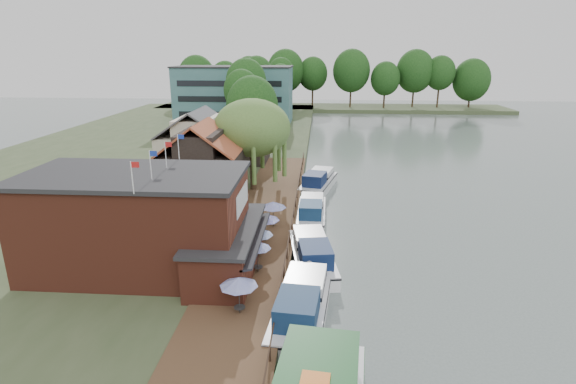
{
  "coord_description": "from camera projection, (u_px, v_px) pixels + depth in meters",
  "views": [
    {
      "loc": [
        -2.99,
        -30.33,
        16.36
      ],
      "look_at": [
        -6.0,
        12.0,
        3.0
      ],
      "focal_mm": 28.0,
      "sensor_mm": 36.0,
      "label": 1
    }
  ],
  "objects": [
    {
      "name": "ground",
      "position": [
        357.0,
        280.0,
        33.57
      ],
      "size": [
        260.0,
        260.0,
        0.0
      ],
      "primitive_type": "plane",
      "color": "#54615F",
      "rests_on": "ground"
    },
    {
      "name": "land_bank",
      "position": [
        143.0,
        159.0,
        68.74
      ],
      "size": [
        50.0,
        140.0,
        1.0
      ],
      "primitive_type": "cube",
      "color": "#384728",
      "rests_on": "ground"
    },
    {
      "name": "quay_deck",
      "position": [
        266.0,
        217.0,
        43.3
      ],
      "size": [
        6.0,
        50.0,
        0.1
      ],
      "primitive_type": "cube",
      "color": "#47301E",
      "rests_on": "land_bank"
    },
    {
      "name": "quay_rail",
      "position": [
        294.0,
        212.0,
        43.46
      ],
      "size": [
        0.2,
        49.0,
        1.0
      ],
      "primitive_type": null,
      "color": "black",
      "rests_on": "land_bank"
    },
    {
      "name": "pub",
      "position": [
        164.0,
        222.0,
        32.16
      ],
      "size": [
        20.0,
        11.0,
        7.3
      ],
      "primitive_type": null,
      "color": "maroon",
      "rests_on": "land_bank"
    },
    {
      "name": "hotel_block",
      "position": [
        235.0,
        94.0,
        99.5
      ],
      "size": [
        25.4,
        12.4,
        12.3
      ],
      "primitive_type": null,
      "color": "#38666B",
      "rests_on": "land_bank"
    },
    {
      "name": "cottage_a",
      "position": [
        203.0,
        164.0,
        46.32
      ],
      "size": [
        8.6,
        7.6,
        8.5
      ],
      "primitive_type": null,
      "color": "black",
      "rests_on": "land_bank"
    },
    {
      "name": "cottage_b",
      "position": [
        199.0,
        144.0,
        56.04
      ],
      "size": [
        9.6,
        8.6,
        8.5
      ],
      "primitive_type": null,
      "color": "beige",
      "rests_on": "land_bank"
    },
    {
      "name": "cottage_c",
      "position": [
        243.0,
        132.0,
        64.33
      ],
      "size": [
        7.6,
        7.6,
        8.5
      ],
      "primitive_type": null,
      "color": "black",
      "rests_on": "land_bank"
    },
    {
      "name": "willow",
      "position": [
        253.0,
        145.0,
        50.49
      ],
      "size": [
        8.6,
        8.6,
        10.43
      ],
      "primitive_type": null,
      "color": "#476B2D",
      "rests_on": "land_bank"
    },
    {
      "name": "umbrella_0",
      "position": [
        239.0,
        295.0,
        27.06
      ],
      "size": [
        2.34,
        2.34,
        2.38
      ],
      "primitive_type": null,
      "color": "navy",
      "rests_on": "quay_deck"
    },
    {
      "name": "umbrella_1",
      "position": [
        258.0,
        256.0,
        32.16
      ],
      "size": [
        1.97,
        1.97,
        2.38
      ],
      "primitive_type": null,
      "color": "navy",
      "rests_on": "quay_deck"
    },
    {
      "name": "umbrella_2",
      "position": [
        258.0,
        243.0,
        34.48
      ],
      "size": [
        2.32,
        2.32,
        2.38
      ],
      "primitive_type": null,
      "color": "navy",
      "rests_on": "quay_deck"
    },
    {
      "name": "umbrella_3",
      "position": [
        265.0,
        227.0,
        37.51
      ],
      "size": [
        2.44,
        2.44,
        2.38
      ],
      "primitive_type": null,
      "color": "#1F1B95",
      "rests_on": "quay_deck"
    },
    {
      "name": "umbrella_4",
      "position": [
        273.0,
        214.0,
        40.51
      ],
      "size": [
        2.4,
        2.4,
        2.38
      ],
      "primitive_type": null,
      "color": "navy",
      "rests_on": "quay_deck"
    },
    {
      "name": "cruiser_0",
      "position": [
        302.0,
        300.0,
        28.38
      ],
      "size": [
        4.52,
        11.09,
        2.65
      ],
      "primitive_type": null,
      "rotation": [
        0.0,
        0.0,
        -0.1
      ],
      "color": "white",
      "rests_on": "ground"
    },
    {
      "name": "cruiser_1",
      "position": [
        312.0,
        250.0,
        35.59
      ],
      "size": [
        4.87,
        10.77,
        2.54
      ],
      "primitive_type": null,
      "rotation": [
        0.0,
        0.0,
        0.15
      ],
      "color": "silver",
      "rests_on": "ground"
    },
    {
      "name": "cruiser_2",
      "position": [
        311.0,
        209.0,
        45.23
      ],
      "size": [
        3.36,
        9.84,
        2.37
      ],
      "primitive_type": null,
      "rotation": [
        0.0,
        0.0,
        -0.02
      ],
      "color": "silver",
      "rests_on": "ground"
    },
    {
      "name": "cruiser_3",
      "position": [
        318.0,
        179.0,
        55.21
      ],
      "size": [
        5.62,
        10.89,
        2.54
      ],
      "primitive_type": null,
      "rotation": [
        0.0,
        0.0,
        -0.23
      ],
      "color": "silver",
      "rests_on": "ground"
    },
    {
      "name": "swan",
      "position": [
        290.0,
        382.0,
        22.9
      ],
      "size": [
        0.44,
        0.44,
        0.44
      ],
      "primitive_type": "sphere",
      "color": "white",
      "rests_on": "ground"
    },
    {
      "name": "bank_tree_0",
      "position": [
        252.0,
        113.0,
        71.95
      ],
      "size": [
        8.3,
        8.3,
        11.75
      ],
      "primitive_type": null,
      "color": "#143811",
      "rests_on": "land_bank"
    },
    {
      "name": "bank_tree_1",
      "position": [
        242.0,
        104.0,
        80.87
      ],
      "size": [
        6.44,
        6.44,
        12.39
      ],
      "primitive_type": null,
      "color": "#143811",
      "rests_on": "land_bank"
    },
    {
      "name": "bank_tree_2",
      "position": [
        247.0,
        95.0,
        88.03
      ],
      "size": [
        7.93,
        7.93,
        14.14
      ],
      "primitive_type": null,
      "color": "#143811",
      "rests_on": "land_bank"
    },
    {
      "name": "bank_tree_3",
      "position": [
        257.0,
        87.0,
        107.82
      ],
      "size": [
        8.06,
        8.06,
        14.37
      ],
      "primitive_type": null,
      "color": "#143811",
      "rests_on": "land_bank"
    },
    {
      "name": "bank_tree_4",
      "position": [
        281.0,
        89.0,
        113.87
      ],
      "size": [
        6.18,
        6.18,
        12.38
      ],
      "primitive_type": null,
      "color": "#143811",
      "rests_on": "land_bank"
    },
    {
      "name": "bank_tree_5",
      "position": [
        281.0,
        84.0,
        121.02
      ],
      "size": [
        7.05,
        7.05,
        13.82
      ],
      "primitive_type": null,
      "color": "#143811",
      "rests_on": "land_bank"
    }
  ]
}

